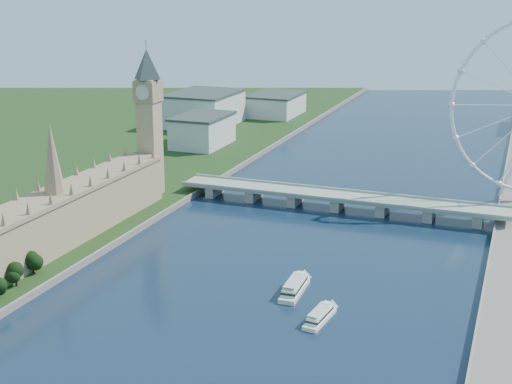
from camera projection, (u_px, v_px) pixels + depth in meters
The scene contains 6 objects.
parliament_range at pixel (57, 218), 397.87m from camera, with size 24.00×200.00×70.00m.
big_ben at pixel (149, 103), 481.06m from camera, with size 20.02×20.02×110.00m.
westminster_bridge at pixel (338, 199), 473.90m from camera, with size 220.00×22.00×9.50m.
city_skyline at pixel (446, 120), 690.61m from camera, with size 505.00×280.00×32.00m.
tour_boat_near at pixel (294, 293), 346.90m from camera, with size 8.34×32.49×7.21m, color beige, non-canonical shape.
tour_boat_far at pixel (320, 321), 318.01m from camera, with size 6.99×27.49×6.05m, color white, non-canonical shape.
Camera 1 is at (110.62, -142.93, 145.09)m, focal length 50.00 mm.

